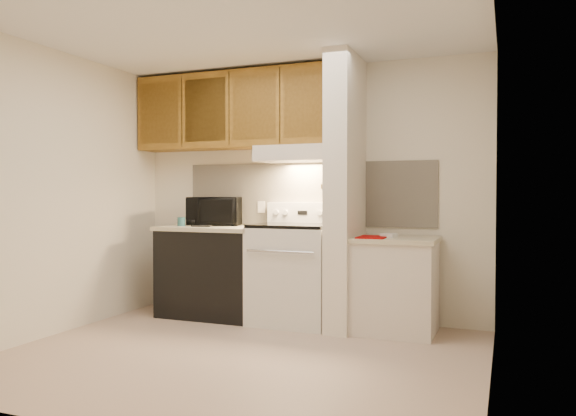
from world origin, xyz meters
The scene contains 50 objects.
floor centered at (0.00, 0.00, 0.00)m, with size 3.60×3.60×0.00m, color #C0A38E.
ceiling centered at (0.00, 0.00, 2.50)m, with size 3.60×3.60×0.00m, color white.
wall_back centered at (0.00, 1.50, 1.25)m, with size 3.60×0.02×2.50m, color #EEE3CA.
wall_left centered at (-1.80, 0.00, 1.25)m, with size 0.02×3.00×2.50m, color #EEE3CA.
wall_right centered at (1.80, 0.00, 1.25)m, with size 0.02×3.00×2.50m, color #EEE3CA.
backsplash centered at (0.00, 1.49, 1.24)m, with size 2.60×0.02×0.63m, color beige.
range_body centered at (0.00, 1.16, 0.46)m, with size 0.76×0.65×0.92m, color silver.
oven_window centered at (0.00, 0.84, 0.50)m, with size 0.50×0.01×0.30m, color black.
oven_handle centered at (0.00, 0.80, 0.72)m, with size 0.02×0.02×0.65m, color silver.
cooktop centered at (0.00, 1.16, 0.94)m, with size 0.74×0.64×0.03m, color black.
range_backguard centered at (0.00, 1.44, 1.05)m, with size 0.76×0.08×0.20m, color silver.
range_display centered at (0.00, 1.40, 1.05)m, with size 0.10×0.01×0.04m, color black.
range_knob_left_outer centered at (-0.28, 1.40, 1.05)m, with size 0.05×0.05×0.02m, color silver.
range_knob_left_inner centered at (-0.18, 1.40, 1.05)m, with size 0.05×0.05×0.02m, color silver.
range_knob_right_inner centered at (0.18, 1.40, 1.05)m, with size 0.05×0.05×0.02m, color silver.
range_knob_right_outer centered at (0.28, 1.40, 1.05)m, with size 0.05×0.05×0.02m, color silver.
dishwasher_front centered at (-0.88, 1.17, 0.43)m, with size 1.00×0.63×0.87m, color black.
left_countertop centered at (-0.88, 1.17, 0.89)m, with size 1.04×0.67×0.04m, color beige.
spoon_rest centered at (-0.92, 1.02, 0.92)m, with size 0.20×0.06×0.01m, color black.
teal_jar centered at (-1.19, 1.06, 0.95)m, with size 0.08×0.08×0.09m, color #30696D.
outlet centered at (-0.48, 1.48, 1.10)m, with size 0.08×0.01×0.12m, color beige.
microwave centered at (-0.93, 1.30, 1.06)m, with size 0.53×0.36×0.29m, color black.
partition_pillar centered at (0.51, 1.15, 1.25)m, with size 0.22×0.70×2.50m, color white.
pillar_trim centered at (0.39, 1.15, 1.30)m, with size 0.01×0.70×0.04m, color olive.
knife_strip centered at (0.39, 1.10, 1.32)m, with size 0.02×0.42×0.04m, color black.
knife_blade_a centered at (0.38, 0.93, 1.22)m, with size 0.01×0.04×0.16m, color silver.
knife_handle_a centered at (0.38, 0.94, 1.37)m, with size 0.02×0.02×0.10m, color black.
knife_blade_b centered at (0.38, 1.02, 1.21)m, with size 0.01×0.04×0.18m, color silver.
knife_handle_b centered at (0.38, 1.01, 1.37)m, with size 0.02×0.02×0.10m, color black.
knife_blade_c centered at (0.38, 1.11, 1.20)m, with size 0.01×0.04×0.20m, color silver.
knife_handle_c centered at (0.38, 1.10, 1.37)m, with size 0.02×0.02×0.10m, color black.
knife_blade_d centered at (0.38, 1.17, 1.22)m, with size 0.01×0.04×0.16m, color silver.
knife_handle_d centered at (0.38, 1.19, 1.37)m, with size 0.02×0.02×0.10m, color black.
knife_blade_e centered at (0.38, 1.25, 1.21)m, with size 0.01×0.04×0.18m, color silver.
knife_handle_e centered at (0.38, 1.27, 1.37)m, with size 0.02×0.02×0.10m, color black.
oven_mitt centered at (0.38, 1.32, 1.17)m, with size 0.03×0.09×0.21m, color gray.
right_cab_base centered at (0.97, 1.15, 0.40)m, with size 0.70×0.60×0.81m, color beige.
right_countertop centered at (0.97, 1.15, 0.83)m, with size 0.74×0.64×0.04m, color beige.
red_folder centered at (0.79, 1.03, 0.86)m, with size 0.24×0.33×0.01m, color #9F0504.
white_box centered at (0.92, 1.11, 0.87)m, with size 0.13×0.09×0.04m, color white.
range_hood centered at (0.00, 1.28, 1.62)m, with size 0.78×0.44×0.15m, color beige.
hood_lip centered at (0.00, 1.07, 1.58)m, with size 0.78×0.04×0.06m, color beige.
upper_cabinets centered at (-0.69, 1.32, 2.08)m, with size 2.18×0.33×0.77m, color olive.
cab_door_a centered at (-1.51, 1.17, 2.08)m, with size 0.46×0.01×0.63m, color olive.
cab_gap_a centered at (-1.23, 1.16, 2.08)m, with size 0.01×0.01×0.73m, color black.
cab_door_b centered at (-0.96, 1.17, 2.08)m, with size 0.46×0.01×0.63m, color olive.
cab_gap_b centered at (-0.69, 1.16, 2.08)m, with size 0.01×0.01×0.73m, color black.
cab_door_c centered at (-0.42, 1.17, 2.08)m, with size 0.46×0.01×0.63m, color olive.
cab_gap_c centered at (-0.14, 1.16, 2.08)m, with size 0.01×0.01×0.73m, color black.
cab_door_d centered at (0.13, 1.17, 2.08)m, with size 0.46×0.01×0.63m, color olive.
Camera 1 is at (1.89, -3.83, 1.24)m, focal length 35.00 mm.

